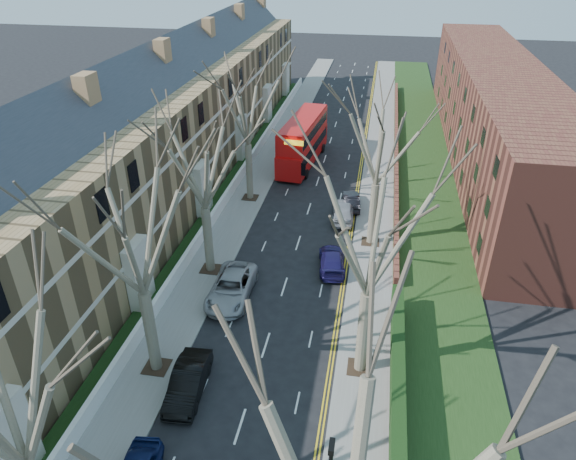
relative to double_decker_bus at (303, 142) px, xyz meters
The scene contains 18 objects.
pavement_left 4.75m from the double_decker_bus, 156.93° to the left, with size 3.00×102.00×0.12m, color slate.
pavement_right 8.69m from the double_decker_bus, 11.14° to the left, with size 3.00×102.00×0.12m, color slate.
terrace_left 13.47m from the double_decker_bus, 150.83° to the right, with size 9.70×78.00×13.60m.
flats_right 20.61m from the double_decker_bus, 15.94° to the left, with size 13.97×54.00×10.00m.
wall_hedge_right 36.77m from the double_decker_bus, 74.36° to the right, with size 0.70×24.00×1.80m.
front_wall_left 8.58m from the double_decker_bus, 130.45° to the right, with size 0.30×78.00×1.00m.
grass_verge_right 13.01m from the double_decker_bus, ahead, with size 6.00×102.00×0.06m.
tree_left_mid 32.38m from the double_decker_bus, 96.35° to the right, with size 10.50×10.50×14.71m.
tree_left_far 22.72m from the double_decker_bus, 99.28° to the right, with size 10.15×10.15×14.22m.
tree_left_dist 12.30m from the double_decker_bus, 110.42° to the right, with size 10.50×10.50×14.71m.
tree_right_mid 31.26m from the double_decker_bus, 74.94° to the right, with size 10.50×10.50×14.71m.
tree_right_far 18.60m from the double_decker_bus, 62.80° to the right, with size 10.15×10.15×14.22m.
double_decker_bus is the anchor object (origin of this frame).
car_left_mid 32.78m from the double_decker_bus, 91.88° to the right, with size 1.62×4.64×1.53m, color black.
car_left_far 24.26m from the double_decker_bus, 92.57° to the right, with size 2.66×5.76×1.60m, color #9D9EA2.
car_right_near 20.20m from the double_decker_bus, 74.91° to the right, with size 1.87×4.61×1.34m, color #1C164D.
car_right_mid 13.01m from the double_decker_bus, 65.32° to the right, with size 1.88×4.67×1.59m, color #9798A0.
car_right_far 11.23m from the double_decker_bus, 57.82° to the right, with size 1.37×3.94×1.30m, color black.
Camera 1 is at (5.52, -13.69, 21.57)m, focal length 32.00 mm.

